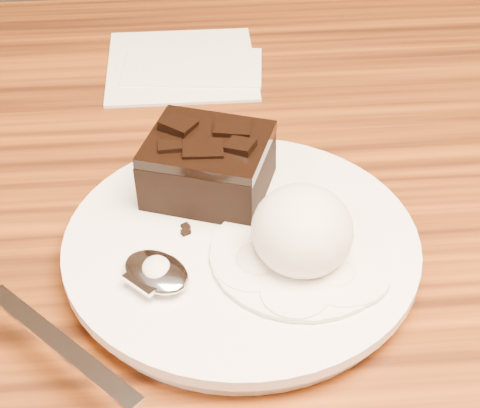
{
  "coord_description": "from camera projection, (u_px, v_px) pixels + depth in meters",
  "views": [
    {
      "loc": [
        -0.12,
        -0.39,
        1.1
      ],
      "look_at": [
        -0.09,
        -0.01,
        0.79
      ],
      "focal_mm": 57.58,
      "sensor_mm": 36.0,
      "label": 1
    }
  ],
  "objects": [
    {
      "name": "plate",
      "position": [
        241.0,
        249.0,
        0.51
      ],
      "size": [
        0.23,
        0.23,
        0.02
      ],
      "primitive_type": "cylinder",
      "color": "white",
      "rests_on": "dining_table"
    },
    {
      "name": "brownie",
      "position": [
        208.0,
        169.0,
        0.53
      ],
      "size": [
        0.1,
        0.09,
        0.04
      ],
      "primitive_type": "cube",
      "rotation": [
        0.0,
        0.0,
        -0.35
      ],
      "color": "black",
      "rests_on": "plate"
    },
    {
      "name": "ice_cream_scoop",
      "position": [
        302.0,
        230.0,
        0.47
      ],
      "size": [
        0.06,
        0.07,
        0.05
      ],
      "primitive_type": "ellipsoid",
      "color": "white",
      "rests_on": "plate"
    },
    {
      "name": "melt_puddle",
      "position": [
        300.0,
        255.0,
        0.49
      ],
      "size": [
        0.12,
        0.12,
        0.0
      ],
      "primitive_type": "cylinder",
      "color": "white",
      "rests_on": "plate"
    },
    {
      "name": "spoon",
      "position": [
        157.0,
        274.0,
        0.47
      ],
      "size": [
        0.15,
        0.16,
        0.01
      ],
      "primitive_type": null,
      "rotation": [
        0.0,
        0.0,
        0.77
      ],
      "color": "silver",
      "rests_on": "plate"
    },
    {
      "name": "napkin",
      "position": [
        181.0,
        64.0,
        0.71
      ],
      "size": [
        0.14,
        0.14,
        0.01
      ],
      "primitive_type": "cube",
      "rotation": [
        0.0,
        0.0,
        -0.01
      ],
      "color": "white",
      "rests_on": "dining_table"
    },
    {
      "name": "crumb_a",
      "position": [
        288.0,
        239.0,
        0.5
      ],
      "size": [
        0.01,
        0.01,
        0.0
      ],
      "primitive_type": "cube",
      "rotation": [
        0.0,
        0.0,
        0.04
      ],
      "color": "black",
      "rests_on": "plate"
    },
    {
      "name": "crumb_b",
      "position": [
        186.0,
        227.0,
        0.51
      ],
      "size": [
        0.01,
        0.01,
        0.0
      ],
      "primitive_type": "cube",
      "rotation": [
        0.0,
        0.0,
        0.51
      ],
      "color": "black",
      "rests_on": "plate"
    },
    {
      "name": "crumb_c",
      "position": [
        186.0,
        232.0,
        0.5
      ],
      "size": [
        0.01,
        0.01,
        0.0
      ],
      "primitive_type": "cube",
      "rotation": [
        0.0,
        0.0,
        0.49
      ],
      "color": "black",
      "rests_on": "plate"
    }
  ]
}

